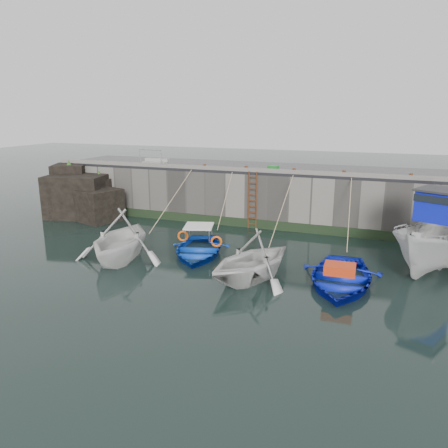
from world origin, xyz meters
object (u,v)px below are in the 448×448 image
at_px(bollard_a, 205,167).
at_px(bollard_c, 294,171).
at_px(bollard_e, 411,176).
at_px(boat_near_blacktrim, 252,279).
at_px(boat_near_blue, 198,254).
at_px(ladder, 252,200).
at_px(bollard_d, 344,173).
at_px(boat_near_white, 121,259).
at_px(fish_crate, 273,168).
at_px(boat_near_navy, 340,284).
at_px(bollard_b, 246,169).
at_px(boat_far_white, 439,243).

bearing_deg(bollard_a, bollard_c, 0.00).
height_order(bollard_c, bollard_e, same).
bearing_deg(boat_near_blacktrim, boat_near_blue, 171.19).
xyz_separation_m(ladder, bollard_a, (-3.00, 0.34, 1.71)).
bearing_deg(bollard_a, bollard_e, 0.00).
height_order(ladder, bollard_a, bollard_a).
distance_m(boat_near_blacktrim, bollard_d, 8.79).
xyz_separation_m(ladder, bollard_c, (2.20, 0.34, 1.71)).
relative_size(boat_near_white, fish_crate, 8.56).
bearing_deg(ladder, bollard_d, 4.00).
distance_m(ladder, boat_near_white, 8.30).
bearing_deg(boat_near_navy, boat_near_white, -179.38).
relative_size(boat_near_blue, bollard_c, 15.81).
xyz_separation_m(boat_near_navy, bollard_c, (-3.35, 7.00, 3.30)).
distance_m(boat_near_white, boat_near_blue, 3.46).
height_order(bollard_b, bollard_c, same).
height_order(boat_near_white, boat_far_white, boat_far_white).
height_order(boat_near_navy, bollard_e, bollard_e).
xyz_separation_m(ladder, boat_far_white, (9.17, -3.38, -0.53)).
distance_m(boat_near_blacktrim, boat_far_white, 8.07).
bearing_deg(bollard_e, boat_near_blacktrim, -126.66).
bearing_deg(boat_near_blacktrim, fish_crate, 123.53).
xyz_separation_m(boat_far_white, bollard_b, (-9.67, 3.72, 2.24)).
height_order(boat_near_white, boat_near_blacktrim, boat_near_white).
xyz_separation_m(fish_crate, bollard_a, (-3.87, -0.70, -0.00)).
bearing_deg(bollard_c, ladder, -171.33).
relative_size(boat_far_white, fish_crate, 12.22).
relative_size(ladder, bollard_b, 11.43).
bearing_deg(bollard_a, boat_near_blue, -70.51).
distance_m(boat_far_white, bollard_d, 6.16).
xyz_separation_m(ladder, fish_crate, (0.87, 1.04, 1.71)).
relative_size(boat_near_navy, bollard_c, 17.36).
bearing_deg(bollard_e, bollard_a, 180.00).
bearing_deg(bollard_a, bollard_d, 0.00).
xyz_separation_m(boat_near_navy, bollard_e, (2.45, 7.00, 3.30)).
bearing_deg(bollard_e, boat_near_blue, -148.12).
distance_m(ladder, bollard_c, 2.81).
height_order(boat_near_blue, boat_near_blacktrim, boat_near_blacktrim).
xyz_separation_m(boat_near_navy, boat_far_white, (3.62, 3.29, 1.06)).
bearing_deg(boat_far_white, bollard_c, 176.90).
distance_m(boat_near_navy, boat_far_white, 5.00).
xyz_separation_m(boat_near_white, bollard_e, (11.94, 7.46, 3.30)).
xyz_separation_m(boat_near_white, fish_crate, (4.81, 8.17, 3.30)).
bearing_deg(boat_far_white, fish_crate, 176.94).
xyz_separation_m(fish_crate, bollard_d, (3.93, -0.70, -0.00)).
distance_m(bollard_a, bollard_c, 5.20).
xyz_separation_m(boat_near_blue, fish_crate, (1.89, 6.31, 3.30)).
height_order(bollard_a, bollard_e, same).
height_order(boat_near_blacktrim, bollard_c, bollard_c).
bearing_deg(boat_near_blue, boat_far_white, -5.61).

